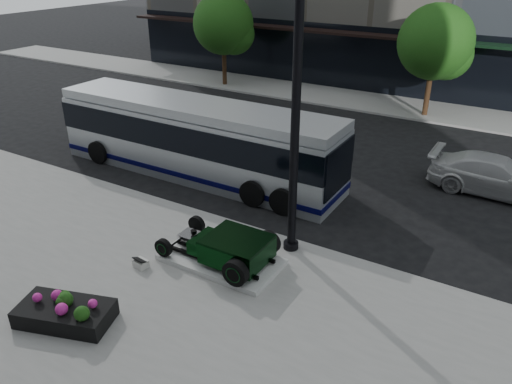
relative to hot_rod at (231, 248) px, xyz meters
The scene contains 10 objects.
ground 4.26m from the hot_rod, 88.48° to the left, with size 120.00×120.00×0.00m, color black.
sidewalk_far 18.21m from the hot_rod, 89.65° to the left, with size 70.00×4.00×0.12m, color gray.
street_trees 17.59m from the hot_rod, 85.84° to the left, with size 29.80×3.80×5.70m.
display_plinth 0.60m from the hot_rod, behind, with size 3.40×1.80×0.15m, color silver.
hot_rod is the anchor object (origin of this frame).
info_plaque 2.58m from the hot_rod, 147.11° to the right, with size 0.44×0.35×0.31m.
lamppost 3.76m from the hot_rod, 58.21° to the left, with size 0.45×0.45×8.17m.
flower_planter 4.54m from the hot_rod, 117.70° to the right, with size 2.47×1.76×0.73m.
transit_bus 6.95m from the hot_rod, 134.71° to the left, with size 12.12×2.88×2.92m.
white_sedan 10.71m from the hot_rod, 57.99° to the left, with size 1.94×4.78×1.39m, color silver.
Camera 1 is at (6.56, -13.95, 8.24)m, focal length 35.00 mm.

